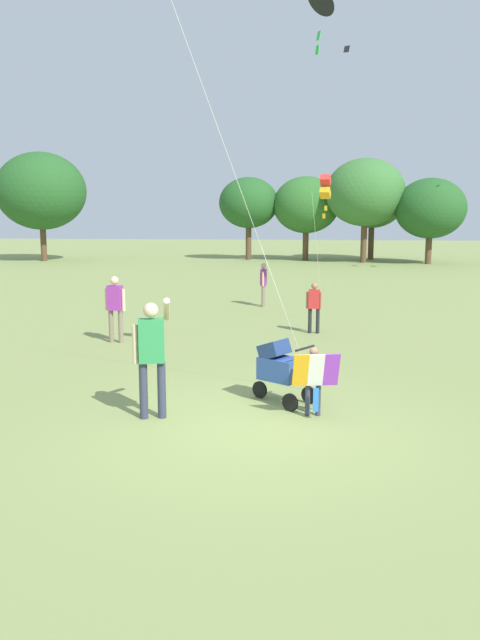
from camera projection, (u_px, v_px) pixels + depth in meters
ground_plane at (252, 426)px, 9.16m from camera, size 120.00×120.00×0.00m
treeline_distant at (287, 199)px, 38.48m from camera, size 39.21×7.40×6.54m
child_with_butterfly_kite at (314, 375)px, 9.49m from camera, size 0.70×0.42×1.05m
person_adult_flyer at (152, 349)px, 9.36m from camera, size 0.57×0.61×1.81m
stroller at (279, 366)px, 10.19m from camera, size 1.06×0.89×1.03m
kite_adult_black at (319, 9)px, 9.92m from camera, size 2.46×1.89×6.46m
kite_orange_delta at (325, 187)px, 18.01m from camera, size 0.57×2.19×4.06m
distant_kites_cluster at (408, 40)px, 29.31m from camera, size 27.07×9.87×8.52m
person_red_shirt at (115, 304)px, 14.84m from camera, size 0.50×0.25×1.56m
person_sitting_far at (314, 303)px, 16.01m from camera, size 0.41×0.20×1.28m
person_couple_left at (263, 281)px, 20.51m from camera, size 0.20×0.45×1.40m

